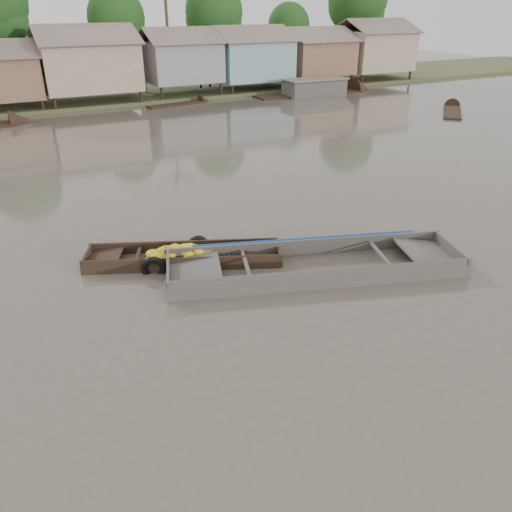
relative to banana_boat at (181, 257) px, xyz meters
name	(u,v)px	position (x,y,z in m)	size (l,w,h in m)	color
ground	(249,296)	(0.81, -2.58, -0.14)	(120.00, 120.00, 0.00)	#50473D
riverbank	(88,56)	(3.84, 29.28, 2.93)	(120.00, 12.47, 10.22)	#384723
banana_boat	(181,257)	(0.00, 0.00, 0.00)	(5.52, 3.42, 0.75)	black
viewer_boat	(315,268)	(3.06, -2.23, -0.07)	(8.29, 4.63, 0.65)	#3C3732
distant_boats	(269,98)	(15.23, 21.77, 0.08)	(35.95, 14.45, 1.38)	black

